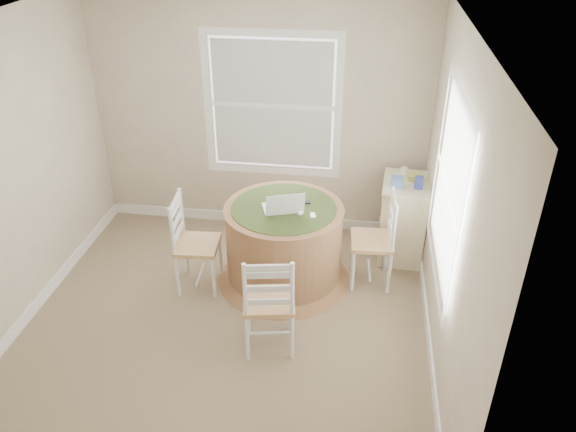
# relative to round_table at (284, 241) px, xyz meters

# --- Properties ---
(room) EXTENTS (3.64, 3.64, 2.64)m
(room) POSITION_rel_round_table_xyz_m (-0.25, -0.59, 0.85)
(room) COLOR #937D5D
(room) RESTS_ON ground
(round_table) EXTENTS (1.32, 1.32, 0.82)m
(round_table) POSITION_rel_round_table_xyz_m (0.00, 0.00, 0.00)
(round_table) COLOR #89603D
(round_table) RESTS_ON ground
(chair_left) EXTENTS (0.43, 0.45, 0.95)m
(chair_left) POSITION_rel_round_table_xyz_m (-0.80, -0.22, 0.03)
(chair_left) COLOR white
(chair_left) RESTS_ON ground
(chair_near) EXTENTS (0.48, 0.47, 0.95)m
(chair_near) POSITION_rel_round_table_xyz_m (0.02, -0.95, 0.03)
(chair_near) COLOR white
(chair_near) RESTS_ON ground
(chair_right) EXTENTS (0.43, 0.44, 0.95)m
(chair_right) POSITION_rel_round_table_xyz_m (0.84, 0.09, 0.03)
(chair_right) COLOR white
(chair_right) RESTS_ON ground
(laptop) EXTENTS (0.44, 0.41, 0.25)m
(laptop) POSITION_rel_round_table_xyz_m (0.00, -0.05, 0.41)
(laptop) COLOR white
(laptop) RESTS_ON round_table
(mouse) EXTENTS (0.08, 0.11, 0.04)m
(mouse) POSITION_rel_round_table_xyz_m (0.16, -0.08, 0.38)
(mouse) COLOR white
(mouse) RESTS_ON round_table
(phone) EXTENTS (0.06, 0.10, 0.02)m
(phone) POSITION_rel_round_table_xyz_m (0.28, -0.11, 0.37)
(phone) COLOR #B7BABF
(phone) RESTS_ON round_table
(keys) EXTENTS (0.07, 0.06, 0.02)m
(keys) POSITION_rel_round_table_xyz_m (0.21, 0.12, 0.38)
(keys) COLOR black
(keys) RESTS_ON round_table
(corner_chest) EXTENTS (0.53, 0.67, 0.86)m
(corner_chest) POSITION_rel_round_table_xyz_m (1.16, 0.62, -0.02)
(corner_chest) COLOR #F8F1BA
(corner_chest) RESTS_ON ground
(tissue_box) EXTENTS (0.13, 0.13, 0.10)m
(tissue_box) POSITION_rel_round_table_xyz_m (1.04, 0.51, 0.46)
(tissue_box) COLOR #5881C9
(tissue_box) RESTS_ON corner_chest
(box_yellow) EXTENTS (0.16, 0.11, 0.06)m
(box_yellow) POSITION_rel_round_table_xyz_m (1.25, 0.69, 0.44)
(box_yellow) COLOR #B5C646
(box_yellow) RESTS_ON corner_chest
(box_blue) EXTENTS (0.08, 0.08, 0.12)m
(box_blue) POSITION_rel_round_table_xyz_m (1.27, 0.50, 0.47)
(box_blue) COLOR #3741A6
(box_blue) RESTS_ON corner_chest
(cup_cream) EXTENTS (0.07, 0.07, 0.09)m
(cup_cream) POSITION_rel_round_table_xyz_m (1.13, 0.79, 0.46)
(cup_cream) COLOR beige
(cup_cream) RESTS_ON corner_chest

